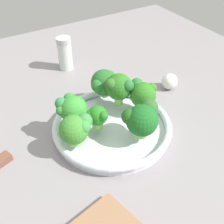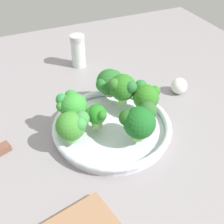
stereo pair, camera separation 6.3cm
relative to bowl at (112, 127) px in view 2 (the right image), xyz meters
The scene contains 11 objects.
ground_plane 4.31cm from the bowl, 118.34° to the left, with size 130.00×130.00×2.50cm, color gray.
bowl is the anchor object (origin of this frame).
broccoli_floret_0 10.50cm from the bowl, 82.44° to the right, with size 6.97×6.29×6.88cm.
broccoli_floret_1 5.88cm from the bowl, 88.58° to the left, with size 4.86×4.63×5.53cm.
broccoli_floret_2 9.17cm from the bowl, 153.14° to the right, with size 6.73×8.21×7.60cm.
broccoli_floret_3 11.72cm from the bowl, 20.32° to the right, with size 6.48×7.48×7.17cm.
broccoli_floret_4 10.49cm from the bowl, 65.49° to the left, with size 6.14×6.66×7.56cm.
broccoli_floret_5 9.46cm from the bowl, 44.43° to the right, with size 6.78×6.81×7.99cm.
broccoli_floret_6 10.86cm from the bowl, 101.21° to the left, with size 6.10×7.15×6.79cm.
garlic_bulb 23.81cm from the bowl, 72.86° to the right, with size 4.36×4.36×4.36cm, color white.
pepper_shaker 32.11cm from the bowl, ahead, with size 4.39×4.39×9.96cm.
Camera 2 is at (-42.91, 16.61, 45.43)cm, focal length 46.13 mm.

